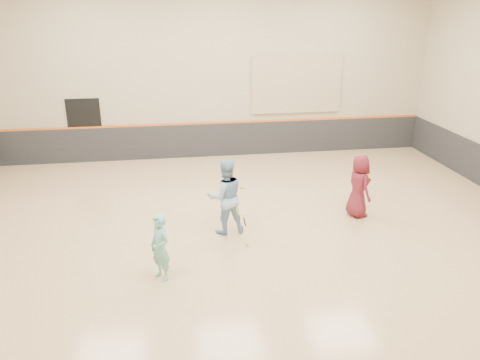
{
  "coord_description": "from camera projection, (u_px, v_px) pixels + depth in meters",
  "views": [
    {
      "loc": [
        -1.66,
        -10.03,
        5.13
      ],
      "look_at": [
        -0.06,
        0.4,
        1.15
      ],
      "focal_mm": 35.0,
      "sensor_mm": 36.0,
      "label": 1
    }
  ],
  "objects": [
    {
      "name": "ball_beside_spare",
      "position": [
        242.0,
        188.0,
        13.84
      ],
      "size": [
        0.07,
        0.07,
        0.07
      ],
      "primitive_type": "sphere",
      "color": "#D4E134",
      "rests_on": "floor"
    },
    {
      "name": "instructor",
      "position": [
        226.0,
        197.0,
        10.92
      ],
      "size": [
        0.99,
        0.82,
        1.83
      ],
      "primitive_type": "imported",
      "rotation": [
        0.0,
        0.0,
        3.3
      ],
      "color": "#7FA2C5",
      "rests_on": "floor"
    },
    {
      "name": "accent_stripe",
      "position": [
        218.0,
        123.0,
        16.4
      ],
      "size": [
        14.9,
        0.03,
        0.06
      ],
      "primitive_type": "cube",
      "color": "#D85914",
      "rests_on": "wall_back"
    },
    {
      "name": "young_man",
      "position": [
        359.0,
        186.0,
        11.83
      ],
      "size": [
        0.64,
        0.87,
        1.62
      ],
      "primitive_type": "imported",
      "rotation": [
        0.0,
        0.0,
        1.74
      ],
      "color": "maroon",
      "rests_on": "floor"
    },
    {
      "name": "ball_under_racket",
      "position": [
        247.0,
        244.0,
        10.57
      ],
      "size": [
        0.07,
        0.07,
        0.07
      ],
      "primitive_type": "sphere",
      "color": "#B6D531",
      "rests_on": "floor"
    },
    {
      "name": "spare_racket",
      "position": [
        234.0,
        186.0,
        13.95
      ],
      "size": [
        0.67,
        0.67,
        0.08
      ],
      "primitive_type": null,
      "color": "#98C32B",
      "rests_on": "floor"
    },
    {
      "name": "acoustic_panel",
      "position": [
        297.0,
        84.0,
        16.34
      ],
      "size": [
        3.2,
        0.08,
        2.0
      ],
      "primitive_type": "cube",
      "color": "tan",
      "rests_on": "wall_back"
    },
    {
      "name": "girl",
      "position": [
        160.0,
        248.0,
        9.08
      ],
      "size": [
        0.56,
        0.6,
        1.39
      ],
      "primitive_type": "imported",
      "rotation": [
        0.0,
        0.0,
        -0.95
      ],
      "color": "#68B5AB",
      "rests_on": "floor"
    },
    {
      "name": "wainscot_back",
      "position": [
        218.0,
        140.0,
        16.63
      ],
      "size": [
        14.9,
        0.04,
        1.2
      ],
      "primitive_type": "cube",
      "color": "#232326",
      "rests_on": "floor"
    },
    {
      "name": "held_racket",
      "position": [
        242.0,
        210.0,
        10.73
      ],
      "size": [
        0.45,
        0.45,
        0.48
      ],
      "primitive_type": null,
      "color": "#BBE532",
      "rests_on": "instructor"
    },
    {
      "name": "doorway",
      "position": [
        86.0,
        131.0,
        15.82
      ],
      "size": [
        1.1,
        0.05,
        2.2
      ],
      "primitive_type": "cube",
      "color": "black",
      "rests_on": "floor"
    },
    {
      "name": "room",
      "position": [
        245.0,
        199.0,
        11.03
      ],
      "size": [
        15.04,
        12.04,
        6.22
      ],
      "color": "tan",
      "rests_on": "ground"
    },
    {
      "name": "ball_in_hand",
      "position": [
        370.0,
        177.0,
        11.61
      ],
      "size": [
        0.07,
        0.07,
        0.07
      ],
      "primitive_type": "sphere",
      "color": "#D7E635",
      "rests_on": "young_man"
    }
  ]
}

